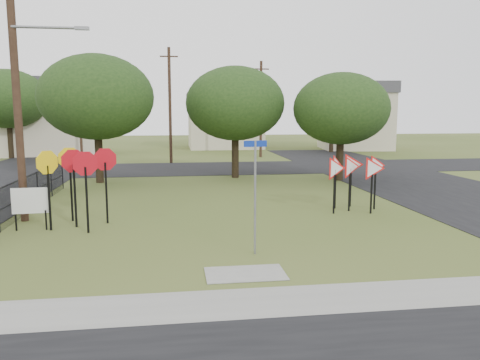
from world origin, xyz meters
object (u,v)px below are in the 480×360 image
yield_sign_cluster (353,169)px  info_board (30,202)px  stop_sign_cluster (77,170)px  street_name_sign (255,190)px

yield_sign_cluster → info_board: yield_sign_cluster is taller
stop_sign_cluster → info_board: (-1.53, -0.30, -1.05)m
stop_sign_cluster → info_board: size_ratio=1.88×
info_board → street_name_sign: bearing=-27.7°
stop_sign_cluster → info_board: stop_sign_cluster is taller
street_name_sign → yield_sign_cluster: bearing=47.1°
stop_sign_cluster → yield_sign_cluster: bearing=7.2°
street_name_sign → yield_sign_cluster: size_ratio=1.10×
street_name_sign → info_board: 8.12m
street_name_sign → info_board: street_name_sign is taller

